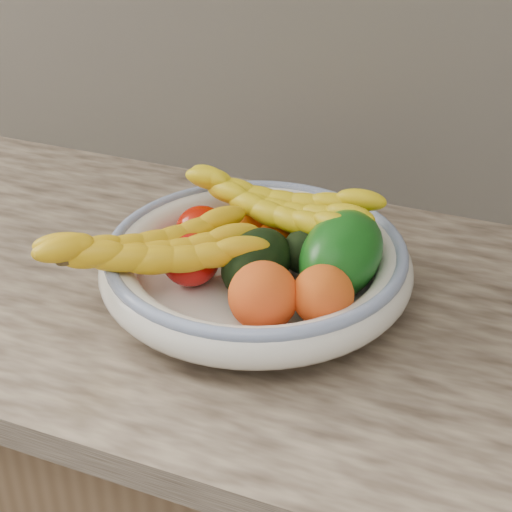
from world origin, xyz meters
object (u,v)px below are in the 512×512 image
(fruit_bowl, at_px, (256,264))
(banana_bunch_front, at_px, (152,256))
(green_mango, at_px, (341,255))
(banana_bunch_back, at_px, (276,211))

(fruit_bowl, distance_m, banana_bunch_front, 0.13)
(fruit_bowl, xyz_separation_m, green_mango, (0.10, 0.02, 0.03))
(green_mango, bearing_deg, fruit_bowl, -167.89)
(green_mango, height_order, banana_bunch_back, green_mango)
(fruit_bowl, height_order, green_mango, green_mango)
(green_mango, xyz_separation_m, banana_bunch_back, (-0.11, 0.06, 0.01))
(fruit_bowl, xyz_separation_m, banana_bunch_back, (-0.00, 0.07, 0.04))
(banana_bunch_back, bearing_deg, banana_bunch_front, -115.63)
(fruit_bowl, relative_size, banana_bunch_back, 1.37)
(green_mango, xyz_separation_m, banana_bunch_front, (-0.21, -0.10, 0.01))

